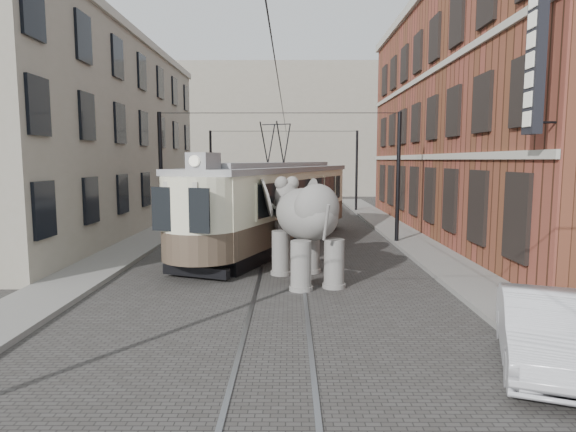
{
  "coord_description": "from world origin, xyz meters",
  "views": [
    {
      "loc": [
        0.31,
        -16.18,
        3.86
      ],
      "look_at": [
        0.23,
        -0.96,
        2.1
      ],
      "focal_mm": 30.35,
      "sensor_mm": 36.0,
      "label": 1
    }
  ],
  "objects": [
    {
      "name": "sidewalk_left",
      "position": [
        -6.5,
        0.0,
        0.07
      ],
      "size": [
        2.0,
        60.0,
        0.15
      ],
      "primitive_type": "cube",
      "color": "slate",
      "rests_on": "ground"
    },
    {
      "name": "stucco_building",
      "position": [
        -11.0,
        10.0,
        5.0
      ],
      "size": [
        7.0,
        24.0,
        10.0
      ],
      "primitive_type": "cube",
      "color": "gray",
      "rests_on": "ground"
    },
    {
      "name": "ground",
      "position": [
        0.0,
        0.0,
        0.0
      ],
      "size": [
        120.0,
        120.0,
        0.0
      ],
      "primitive_type": "plane",
      "color": "#3C3A37"
    },
    {
      "name": "tram_rails",
      "position": [
        0.0,
        0.0,
        0.01
      ],
      "size": [
        1.54,
        80.0,
        0.02
      ],
      "primitive_type": null,
      "color": "slate",
      "rests_on": "ground"
    },
    {
      "name": "catenary",
      "position": [
        -0.2,
        5.0,
        3.0
      ],
      "size": [
        11.0,
        30.2,
        6.0
      ],
      "primitive_type": null,
      "color": "black",
      "rests_on": "ground"
    },
    {
      "name": "tram",
      "position": [
        -0.35,
        5.52,
        2.73
      ],
      "size": [
        7.59,
        13.87,
        5.46
      ],
      "primitive_type": null,
      "rotation": [
        0.0,
        0.0,
        -0.37
      ],
      "color": "beige",
      "rests_on": "ground"
    },
    {
      "name": "brick_building",
      "position": [
        11.0,
        9.0,
        6.0
      ],
      "size": [
        8.0,
        26.0,
        12.0
      ],
      "primitive_type": "cube",
      "color": "brown",
      "rests_on": "ground"
    },
    {
      "name": "elephant",
      "position": [
        0.81,
        -0.89,
        1.66
      ],
      "size": [
        4.47,
        6.05,
        3.31
      ],
      "primitive_type": null,
      "rotation": [
        0.0,
        0.0,
        0.3
      ],
      "color": "slate",
      "rests_on": "ground"
    },
    {
      "name": "sidewalk_right",
      "position": [
        6.0,
        0.0,
        0.07
      ],
      "size": [
        2.0,
        60.0,
        0.15
      ],
      "primitive_type": "cube",
      "color": "slate",
      "rests_on": "ground"
    },
    {
      "name": "parked_car",
      "position": [
        5.05,
        -7.33,
        0.68
      ],
      "size": [
        2.77,
        4.36,
        1.36
      ],
      "primitive_type": "imported",
      "rotation": [
        0.0,
        0.0,
        -0.35
      ],
      "color": "silver",
      "rests_on": "ground"
    },
    {
      "name": "distant_block",
      "position": [
        0.0,
        40.0,
        7.0
      ],
      "size": [
        28.0,
        10.0,
        14.0
      ],
      "primitive_type": "cube",
      "color": "gray",
      "rests_on": "ground"
    }
  ]
}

